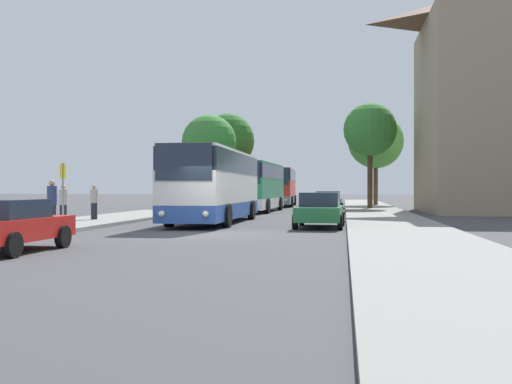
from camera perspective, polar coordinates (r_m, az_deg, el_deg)
ground_plane at (r=21.59m, az=-4.73°, el=-4.01°), size 300.00×300.00×0.00m
sidewalk_left at (r=24.14m, az=-21.17°, el=-3.39°), size 4.00×120.00×0.15m
sidewalk_right at (r=21.13m, az=14.14°, el=-3.91°), size 4.00×120.00×0.15m
bus_front at (r=28.50m, az=-3.95°, el=0.70°), size 2.81×11.29×3.41m
bus_middle at (r=42.06m, az=-0.00°, el=0.57°), size 3.08×10.45×3.39m
bus_rear at (r=55.65m, az=2.24°, el=0.53°), size 3.14×11.05×3.42m
parked_car_left_curb at (r=16.59m, az=-22.69°, el=-2.86°), size 2.06×3.98×1.35m
parked_car_right_near at (r=25.22m, az=6.11°, el=-1.66°), size 2.07×4.46×1.47m
parked_car_right_far at (r=42.72m, az=6.89°, el=-0.86°), size 2.12×4.03×1.44m
bus_stop_sign at (r=25.93m, az=-17.91°, el=0.52°), size 0.08×0.45×2.54m
pedestrian_waiting_near at (r=23.58m, az=-18.85°, el=-1.06°), size 0.36×0.36×1.81m
pedestrian_waiting_far at (r=29.86m, az=-15.16°, el=-0.92°), size 0.36×0.36×1.66m
pedestrian_walking_back at (r=26.82m, az=-17.89°, el=-1.08°), size 0.36×0.36×1.65m
tree_left_near at (r=56.38m, az=-2.72°, el=4.89°), size 5.06×5.06×8.52m
tree_left_far at (r=50.21m, az=-4.48°, el=4.73°), size 4.56×4.56×7.64m
tree_right_near at (r=46.77m, az=10.81°, el=5.82°), size 4.06×4.06×8.04m
tree_right_mid at (r=55.87m, az=11.33°, el=4.79°), size 5.05×5.05×8.38m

